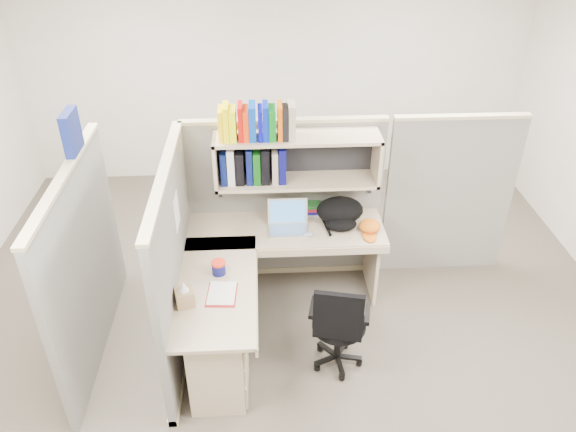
{
  "coord_description": "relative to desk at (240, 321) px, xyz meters",
  "views": [
    {
      "loc": [
        -0.2,
        -3.56,
        3.49
      ],
      "look_at": [
        0.0,
        0.25,
        1.06
      ],
      "focal_mm": 35.0,
      "sensor_mm": 36.0,
      "label": 1
    }
  ],
  "objects": [
    {
      "name": "loose_paper",
      "position": [
        -0.12,
        0.0,
        0.29
      ],
      "size": [
        0.22,
        0.28,
        0.0
      ],
      "primitive_type": null,
      "rotation": [
        0.0,
        0.0,
        -0.06
      ],
      "color": "white",
      "rests_on": "desk"
    },
    {
      "name": "tissue_box",
      "position": [
        -0.38,
        -0.11,
        0.39
      ],
      "size": [
        0.16,
        0.16,
        0.2
      ],
      "primitive_type": null,
      "rotation": [
        0.0,
        0.0,
        0.28
      ],
      "color": "tan",
      "rests_on": "desk"
    },
    {
      "name": "desk",
      "position": [
        0.0,
        0.0,
        0.0
      ],
      "size": [
        1.74,
        1.75,
        0.73
      ],
      "color": "tan",
      "rests_on": "ground"
    },
    {
      "name": "room_shell",
      "position": [
        0.41,
        0.29,
        1.18
      ],
      "size": [
        6.0,
        6.0,
        6.0
      ],
      "color": "beige",
      "rests_on": "ground"
    },
    {
      "name": "mouse",
      "position": [
        0.59,
        0.73,
        0.31
      ],
      "size": [
        0.09,
        0.07,
        0.03
      ],
      "primitive_type": "ellipsoid",
      "rotation": [
        0.0,
        0.0,
        -0.07
      ],
      "color": "#8190B7",
      "rests_on": "desk"
    },
    {
      "name": "task_chair",
      "position": [
        0.77,
        -0.1,
        -0.12
      ],
      "size": [
        0.5,
        0.46,
        0.89
      ],
      "color": "black",
      "rests_on": "ground"
    },
    {
      "name": "laptop",
      "position": [
        0.43,
        0.82,
        0.42
      ],
      "size": [
        0.35,
        0.35,
        0.25
      ],
      "primitive_type": null,
      "rotation": [
        0.0,
        0.0,
        -0.0
      ],
      "color": "#BBBCC0",
      "rests_on": "desk"
    },
    {
      "name": "orange_cap",
      "position": [
        1.14,
        0.78,
        0.34
      ],
      "size": [
        0.22,
        0.25,
        0.1
      ],
      "primitive_type": null,
      "rotation": [
        0.0,
        0.0,
        -0.17
      ],
      "color": "#CF6112",
      "rests_on": "desk"
    },
    {
      "name": "book_stack",
      "position": [
        0.67,
        1.12,
        0.34
      ],
      "size": [
        0.16,
        0.22,
        0.1
      ],
      "primitive_type": null,
      "rotation": [
        0.0,
        0.0,
        -0.01
      ],
      "color": "gray",
      "rests_on": "desk"
    },
    {
      "name": "snack_canister",
      "position": [
        -0.15,
        0.24,
        0.35
      ],
      "size": [
        0.11,
        0.11,
        0.11
      ],
      "color": "#0E1155",
      "rests_on": "desk"
    },
    {
      "name": "paper_cup",
      "position": [
        0.45,
        0.99,
        0.34
      ],
      "size": [
        0.08,
        0.08,
        0.09
      ],
      "primitive_type": "cylinder",
      "rotation": [
        0.0,
        0.0,
        -0.33
      ],
      "color": "silver",
      "rests_on": "desk"
    },
    {
      "name": "ground",
      "position": [
        0.41,
        0.29,
        -0.44
      ],
      "size": [
        6.0,
        6.0,
        0.0
      ],
      "primitive_type": "plane",
      "color": "#3D392F",
      "rests_on": "ground"
    },
    {
      "name": "backpack",
      "position": [
        0.89,
        0.88,
        0.41
      ],
      "size": [
        0.46,
        0.38,
        0.25
      ],
      "primitive_type": null,
      "rotation": [
        0.0,
        0.0,
        -0.15
      ],
      "color": "black",
      "rests_on": "desk"
    },
    {
      "name": "cubicle",
      "position": [
        0.04,
        0.74,
        0.47
      ],
      "size": [
        3.79,
        1.84,
        1.95
      ],
      "color": "slate",
      "rests_on": "ground"
    }
  ]
}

